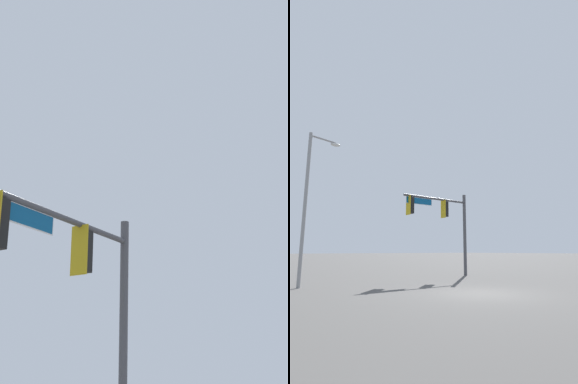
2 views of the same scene
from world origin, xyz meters
The scene contains 3 objects.
ground_plane centered at (0.00, 0.00, 0.00)m, with size 400.00×400.00×0.00m, color #514F4C.
signal_pole_near centered at (-4.35, -7.16, 4.19)m, with size 5.64×0.57×6.04m.
street_lamp centered at (5.28, -6.86, 4.58)m, with size 1.84×0.53×8.02m.
Camera 2 is at (9.92, 9.10, 1.79)m, focal length 28.00 mm.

